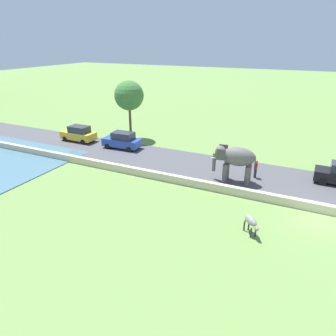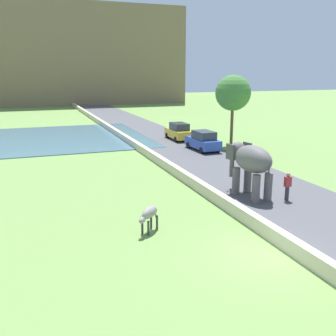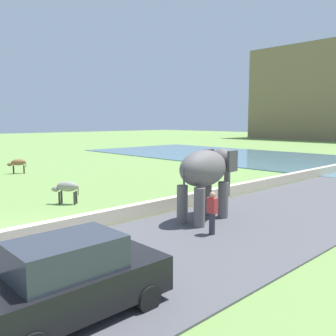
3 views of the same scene
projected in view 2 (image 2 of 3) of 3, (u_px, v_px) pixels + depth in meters
The scene contains 10 objects.
ground_plane at pixel (263, 257), 14.87m from camera, with size 220.00×220.00×0.00m, color #6B8E47.
road_surface at pixel (184, 150), 34.74m from camera, with size 7.00×120.00×0.06m, color #4C4C51.
barrier_wall at pixel (150, 154), 31.58m from camera, with size 0.40×110.00×0.65m, color beige.
hill_distant at pixel (30, 56), 86.82m from camera, with size 64.00×28.00×20.50m, color #7F6B4C.
elephant at pixel (250, 162), 21.48m from camera, with size 1.71×3.54×2.99m.
person_beside_elephant at pixel (287, 186), 20.97m from camera, with size 0.36×0.22×1.63m.
car_yellow at pixel (179, 132), 39.80m from camera, with size 1.81×4.01×1.80m.
car_blue at pixel (203, 141), 34.48m from camera, with size 1.93×4.07×1.80m.
cow_grey at pixel (149, 214), 16.96m from camera, with size 1.25×1.18×1.15m.
tree_near at pixel (233, 93), 35.66m from camera, with size 3.28×3.28×6.63m.
Camera 2 is at (-8.12, -11.49, 6.92)m, focal length 41.32 mm.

